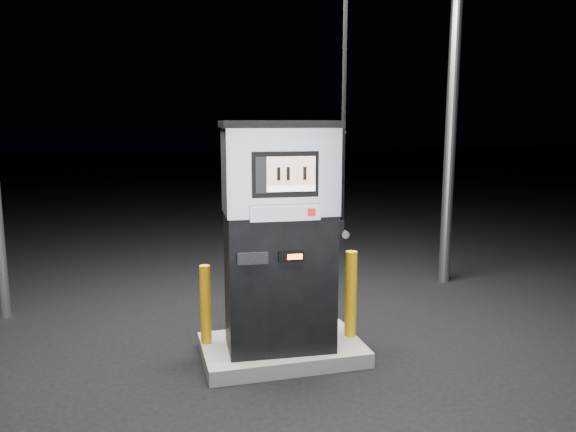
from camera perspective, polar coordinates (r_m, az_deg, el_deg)
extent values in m
plane|color=black|center=(5.89, -0.62, -14.08)|extent=(80.00, 80.00, 0.00)
cube|color=slate|center=(5.86, -0.62, -13.41)|extent=(1.60, 1.00, 0.15)
cylinder|color=gray|center=(8.42, 16.22, 8.49)|extent=(0.16, 0.16, 4.50)
cube|color=black|center=(5.52, -0.87, -6.62)|extent=(1.06, 0.66, 1.35)
cube|color=#BBBBC3|center=(5.32, -0.90, 4.61)|extent=(1.08, 0.68, 0.81)
cube|color=black|center=(5.30, -0.92, 9.32)|extent=(1.13, 0.73, 0.06)
cube|color=black|center=(5.01, -0.26, 4.23)|extent=(0.60, 0.07, 0.41)
cube|color=tan|center=(5.00, 0.33, 4.59)|extent=(0.44, 0.03, 0.26)
cube|color=white|center=(5.02, 0.33, 2.81)|extent=(0.44, 0.03, 0.05)
cube|color=#BBBBC3|center=(5.06, -0.26, 0.33)|extent=(0.65, 0.07, 0.15)
cube|color=#96979D|center=(5.04, -0.22, 0.30)|extent=(0.59, 0.04, 0.11)
cube|color=#AB130B|center=(5.09, 2.41, 0.38)|extent=(0.08, 0.01, 0.08)
cube|color=black|center=(5.15, 0.33, -4.14)|extent=(0.24, 0.04, 0.10)
cube|color=#FF5C0C|center=(5.15, 0.71, -4.16)|extent=(0.14, 0.01, 0.05)
cube|color=black|center=(5.09, -3.60, -4.33)|extent=(0.28, 0.04, 0.11)
cube|color=black|center=(5.54, 4.89, -1.71)|extent=(0.12, 0.20, 0.27)
cylinder|color=gray|center=(5.55, 5.53, -1.69)|extent=(0.09, 0.24, 0.08)
cylinder|color=black|center=(5.43, 5.80, 17.15)|extent=(0.04, 0.04, 3.34)
cylinder|color=#FFB30E|center=(5.75, -8.38, -8.88)|extent=(0.11, 0.11, 0.80)
cylinder|color=#FFB30E|center=(5.90, 6.40, -7.87)|extent=(0.13, 0.13, 0.90)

